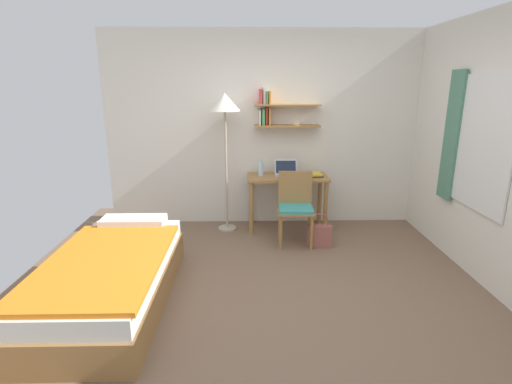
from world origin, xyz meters
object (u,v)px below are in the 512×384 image
(bed, at_px, (112,278))
(standing_lamp, at_px, (225,110))
(water_bottle, at_px, (261,168))
(desk_chair, at_px, (295,205))
(laptop, at_px, (286,171))
(book_stack, at_px, (315,174))
(desk, at_px, (287,187))
(handbag, at_px, (319,235))

(bed, relative_size, standing_lamp, 1.10)
(standing_lamp, relative_size, water_bottle, 8.73)
(standing_lamp, height_order, water_bottle, standing_lamp)
(desk_chair, height_order, laptop, laptop)
(desk_chair, relative_size, book_stack, 3.88)
(book_stack, bearing_deg, bed, -139.20)
(bed, xyz_separation_m, laptop, (1.73, 1.90, 0.54))
(desk, height_order, water_bottle, water_bottle)
(book_stack, height_order, handbag, book_stack)
(desk, distance_m, laptop, 0.21)
(bed, xyz_separation_m, standing_lamp, (0.94, 1.82, 1.35))
(bed, bearing_deg, handbag, 30.00)
(book_stack, bearing_deg, laptop, 168.53)
(desk, bearing_deg, desk_chair, -83.39)
(standing_lamp, distance_m, laptop, 1.13)
(bed, relative_size, book_stack, 8.76)
(handbag, bearing_deg, desk, 118.33)
(standing_lamp, distance_m, water_bottle, 0.88)
(standing_lamp, bearing_deg, desk, 0.40)
(laptop, bearing_deg, water_bottle, -174.39)
(handbag, bearing_deg, desk_chair, 152.27)
(book_stack, bearing_deg, water_bottle, 176.51)
(standing_lamp, xyz_separation_m, laptop, (0.79, 0.08, -0.80))
(water_bottle, height_order, handbag, water_bottle)
(water_bottle, bearing_deg, bed, -126.75)
(desk, height_order, laptop, laptop)
(bed, distance_m, book_stack, 2.84)
(book_stack, xyz_separation_m, handbag, (-0.03, -0.62, -0.61))
(desk_chair, height_order, handbag, desk_chair)
(bed, bearing_deg, desk_chair, 36.86)
(bed, bearing_deg, book_stack, 40.80)
(laptop, bearing_deg, bed, -132.36)
(laptop, height_order, water_bottle, water_bottle)
(desk_chair, bearing_deg, water_bottle, 128.35)
(laptop, relative_size, book_stack, 1.33)
(standing_lamp, relative_size, handbag, 4.25)
(laptop, bearing_deg, desk_chair, -82.79)
(book_stack, bearing_deg, desk_chair, -123.32)
(bed, distance_m, laptop, 2.63)
(standing_lamp, relative_size, book_stack, 7.95)
(desk_chair, distance_m, handbag, 0.46)
(standing_lamp, relative_size, laptop, 5.96)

